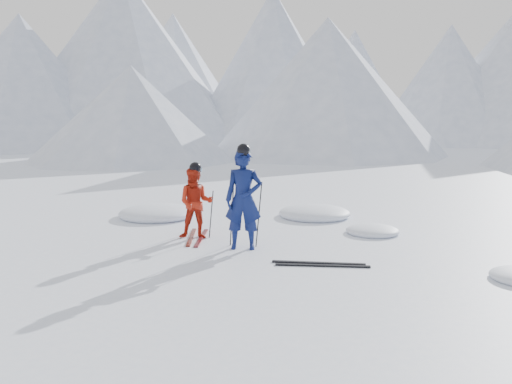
# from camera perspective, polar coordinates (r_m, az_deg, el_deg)

# --- Properties ---
(ground) EXTENTS (160.00, 160.00, 0.00)m
(ground) POSITION_cam_1_polar(r_m,az_deg,el_deg) (10.75, 6.42, -6.48)
(ground) COLOR white
(ground) RESTS_ON ground
(mountain_range) EXTENTS (106.15, 62.94, 15.53)m
(mountain_range) POSITION_cam_1_polar(r_m,az_deg,el_deg) (45.90, 21.80, 12.60)
(mountain_range) COLOR #B2BCD1
(mountain_range) RESTS_ON ground
(skier_blue) EXTENTS (0.83, 0.64, 2.03)m
(skier_blue) POSITION_cam_1_polar(r_m,az_deg,el_deg) (10.89, -1.32, -0.79)
(skier_blue) COLOR #0C174D
(skier_blue) RESTS_ON ground
(skier_red) EXTENTS (0.90, 0.79, 1.58)m
(skier_red) POSITION_cam_1_polar(r_m,az_deg,el_deg) (11.92, -6.36, -1.15)
(skier_red) COLOR #B5210E
(skier_red) RESTS_ON ground
(pole_blue_left) EXTENTS (0.13, 0.09, 1.35)m
(pole_blue_left) POSITION_cam_1_polar(r_m,az_deg,el_deg) (11.18, -2.55, -2.31)
(pole_blue_left) COLOR black
(pole_blue_left) RESTS_ON ground
(pole_blue_right) EXTENTS (0.13, 0.08, 1.35)m
(pole_blue_right) POSITION_cam_1_polar(r_m,az_deg,el_deg) (11.11, 0.31, -2.37)
(pole_blue_right) COLOR black
(pole_blue_right) RESTS_ON ground
(pole_red_left) EXTENTS (0.11, 0.09, 1.05)m
(pole_red_left) POSITION_cam_1_polar(r_m,az_deg,el_deg) (12.31, -7.18, -2.11)
(pole_red_left) COLOR black
(pole_red_left) RESTS_ON ground
(pole_red_right) EXTENTS (0.11, 0.08, 1.05)m
(pole_red_right) POSITION_cam_1_polar(r_m,az_deg,el_deg) (11.99, -4.74, -2.34)
(pole_red_right) COLOR black
(pole_red_right) RESTS_ON ground
(ski_worn_left) EXTENTS (0.62, 1.64, 0.03)m
(ski_worn_left) POSITION_cam_1_polar(r_m,az_deg,el_deg) (12.12, -6.83, -4.73)
(ski_worn_left) COLOR black
(ski_worn_left) RESTS_ON ground
(ski_worn_right) EXTENTS (0.51, 1.67, 0.03)m
(ski_worn_right) POSITION_cam_1_polar(r_m,az_deg,el_deg) (12.03, -5.77, -4.81)
(ski_worn_right) COLOR black
(ski_worn_right) RESTS_ON ground
(ski_loose_a) EXTENTS (1.69, 0.35, 0.03)m
(ski_loose_a) POSITION_cam_1_polar(r_m,az_deg,el_deg) (10.05, 6.59, -7.43)
(ski_loose_a) COLOR black
(ski_loose_a) RESTS_ON ground
(ski_loose_b) EXTENTS (1.69, 0.41, 0.03)m
(ski_loose_b) POSITION_cam_1_polar(r_m,az_deg,el_deg) (9.89, 7.02, -7.69)
(ski_loose_b) COLOR black
(ski_loose_b) RESTS_ON ground
(snow_lumps) EXTENTS (9.91, 6.05, 0.45)m
(snow_lumps) POSITION_cam_1_polar(r_m,az_deg,el_deg) (13.87, -0.14, -3.10)
(snow_lumps) COLOR white
(snow_lumps) RESTS_ON ground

